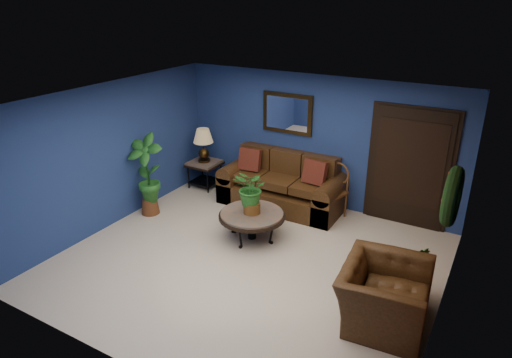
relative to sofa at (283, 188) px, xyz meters
The scene contains 18 objects.
floor 2.17m from the sofa, 77.45° to the right, with size 5.50×5.50×0.00m, color beige.
wall_back 1.10m from the sofa, 41.53° to the left, with size 5.50×0.04×2.50m, color navy.
wall_left 3.23m from the sofa, 137.58° to the right, with size 0.04×5.00×2.50m, color navy.
wall_right_brick 3.94m from the sofa, 33.01° to the right, with size 0.04×5.00×2.50m, color brown.
ceiling 3.04m from the sofa, 77.45° to the right, with size 5.50×5.00×0.02m, color silver.
crown_molding 4.34m from the sofa, 33.25° to the right, with size 0.03×5.00×0.14m, color white.
wall_mirror 1.43m from the sofa, 109.98° to the left, with size 1.02×0.06×0.77m, color #3E2910.
closet_door 2.36m from the sofa, ahead, with size 1.44×0.06×2.18m, color black.
wreath 3.99m from the sofa, 32.87° to the right, with size 0.72×0.72×0.16m, color black.
sofa is the anchor object (origin of this frame).
coffee_table 1.45m from the sofa, 84.39° to the right, with size 1.11×1.11×0.48m.
end_table 1.84m from the sofa, behind, with size 0.62×0.62×0.57m.
table_lamp 1.95m from the sofa, behind, with size 0.41×0.41×0.68m.
side_chair 1.06m from the sofa, ahead, with size 0.53×0.53×1.02m.
armchair 3.57m from the sofa, 42.87° to the right, with size 1.19×1.04×0.77m, color #482B14.
coffee_plant 1.55m from the sofa, 84.39° to the right, with size 0.68×0.63×0.76m.
floor_plant 3.30m from the sofa, 31.32° to the right, with size 0.43×0.39×0.80m.
tall_plant 2.59m from the sofa, 141.42° to the right, with size 0.73×0.53×1.53m.
Camera 1 is at (3.10, -5.18, 3.88)m, focal length 32.00 mm.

